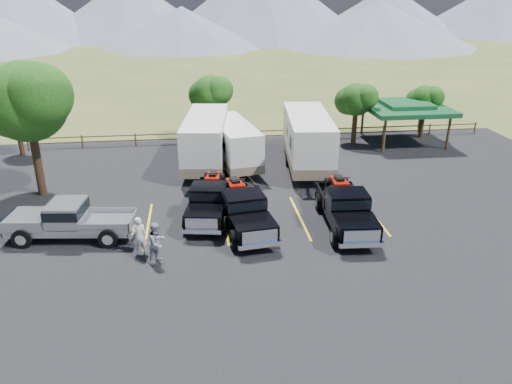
{
  "coord_description": "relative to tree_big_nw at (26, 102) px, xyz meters",
  "views": [
    {
      "loc": [
        -3.32,
        -19.69,
        11.44
      ],
      "look_at": [
        -0.36,
        4.05,
        1.6
      ],
      "focal_mm": 35.0,
      "sensor_mm": 36.0,
      "label": 1
    }
  ],
  "objects": [
    {
      "name": "rig_right",
      "position": [
        16.64,
        -6.22,
        -4.52
      ],
      "size": [
        2.58,
        6.58,
        2.16
      ],
      "rotation": [
        0.0,
        0.0,
        -0.06
      ],
      "color": "black",
      "rests_on": "asphalt_lot"
    },
    {
      "name": "pickup_silver",
      "position": [
        3.03,
        -5.98,
        -4.57
      ],
      "size": [
        6.51,
        2.8,
        1.9
      ],
      "rotation": [
        0.0,
        0.0,
        -1.69
      ],
      "color": "#93969B",
      "rests_on": "asphalt_lot"
    },
    {
      "name": "tree_big_nw",
      "position": [
        0.0,
        0.0,
        0.0
      ],
      "size": [
        5.54,
        5.18,
        7.84
      ],
      "color": "black",
      "rests_on": "ground"
    },
    {
      "name": "pavilion",
      "position": [
        25.55,
        7.97,
        -2.81
      ],
      "size": [
        6.2,
        6.2,
        3.22
      ],
      "color": "brown",
      "rests_on": "ground"
    },
    {
      "name": "trailer_left",
      "position": [
        9.88,
        3.83,
        -3.74
      ],
      "size": [
        3.57,
        10.04,
        3.47
      ],
      "rotation": [
        0.0,
        0.0,
        -0.12
      ],
      "color": "white",
      "rests_on": "asphalt_lot"
    },
    {
      "name": "tree_ne_b",
      "position": [
        27.52,
        8.99,
        -2.47
      ],
      "size": [
        2.77,
        2.59,
        4.27
      ],
      "color": "black",
      "rests_on": "ground"
    },
    {
      "name": "trailer_center",
      "position": [
        11.71,
        3.69,
        -3.98
      ],
      "size": [
        3.46,
        8.7,
        3.01
      ],
      "rotation": [
        0.0,
        0.0,
        0.18
      ],
      "color": "white",
      "rests_on": "asphalt_lot"
    },
    {
      "name": "tree_ne_a",
      "position": [
        21.52,
        7.99,
        -2.11
      ],
      "size": [
        3.11,
        2.92,
        4.76
      ],
      "color": "black",
      "rests_on": "ground"
    },
    {
      "name": "rig_left",
      "position": [
        9.79,
        -4.17,
        -4.59
      ],
      "size": [
        2.9,
        6.24,
        2.01
      ],
      "rotation": [
        0.0,
        0.0,
        -0.17
      ],
      "color": "black",
      "rests_on": "asphalt_lot"
    },
    {
      "name": "mountain_range",
      "position": [
        4.92,
        96.95,
        2.28
      ],
      "size": [
        209.0,
        71.0,
        20.0
      ],
      "color": "slate",
      "rests_on": "ground"
    },
    {
      "name": "rig_center",
      "position": [
        11.41,
        -5.73,
        -4.53
      ],
      "size": [
        2.95,
        6.61,
        2.13
      ],
      "rotation": [
        0.0,
        0.0,
        0.14
      ],
      "color": "black",
      "rests_on": "asphalt_lot"
    },
    {
      "name": "person_a",
      "position": [
        6.43,
        -8.0,
        -4.62
      ],
      "size": [
        0.76,
        0.58,
        1.86
      ],
      "primitive_type": "imported",
      "rotation": [
        0.0,
        0.0,
        3.36
      ],
      "color": "silver",
      "rests_on": "asphalt_lot"
    },
    {
      "name": "stall_lines",
      "position": [
        12.55,
        -5.03,
        -5.55
      ],
      "size": [
        12.12,
        5.5,
        0.01
      ],
      "color": "yellow",
      "rests_on": "asphalt_lot"
    },
    {
      "name": "asphalt_lot",
      "position": [
        12.55,
        -6.03,
        -5.58
      ],
      "size": [
        44.0,
        34.0,
        0.04
      ],
      "primitive_type": "cube",
      "color": "black",
      "rests_on": "ground"
    },
    {
      "name": "ground",
      "position": [
        12.55,
        -9.03,
        -5.6
      ],
      "size": [
        320.0,
        320.0,
        0.0
      ],
      "primitive_type": "plane",
      "color": "#425122",
      "rests_on": "ground"
    },
    {
      "name": "tree_nw_small",
      "position": [
        -3.48,
        7.99,
        -2.81
      ],
      "size": [
        2.59,
        2.43,
        3.85
      ],
      "color": "black",
      "rests_on": "ground"
    },
    {
      "name": "rail_fence",
      "position": [
        14.55,
        9.47,
        -4.99
      ],
      "size": [
        36.12,
        0.12,
        1.0
      ],
      "color": "brown",
      "rests_on": "ground"
    },
    {
      "name": "trailer_right",
      "position": [
        16.65,
        2.82,
        -3.66
      ],
      "size": [
        3.54,
        10.48,
        3.62
      ],
      "rotation": [
        0.0,
        0.0,
        -0.1
      ],
      "color": "white",
      "rests_on": "asphalt_lot"
    },
    {
      "name": "person_b",
      "position": [
        7.3,
        -8.85,
        -4.59
      ],
      "size": [
        1.16,
        1.19,
        1.93
      ],
      "primitive_type": "imported",
      "rotation": [
        0.0,
        0.0,
        0.9
      ],
      "color": "gray",
      "rests_on": "asphalt_lot"
    },
    {
      "name": "tree_north",
      "position": [
        10.52,
        9.99,
        -1.76
      ],
      "size": [
        3.46,
        3.24,
        5.25
      ],
      "color": "black",
      "rests_on": "ground"
    }
  ]
}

